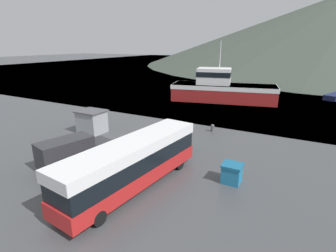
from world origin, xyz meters
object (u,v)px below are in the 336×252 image
Objects in this scene: delivery_van at (73,150)px; fishing_boat at (222,89)px; storage_bin at (232,173)px; dock_kiosk at (92,122)px; tour_bus at (133,162)px.

delivery_van is 30.32m from fishing_boat.
storage_bin is 0.49× the size of dock_kiosk.
dock_kiosk reaches higher than storage_bin.
tour_bus is 4.10× the size of dock_kiosk.
fishing_boat is 28.49m from storage_bin.
dock_kiosk is (-7.37, -23.38, -0.85)m from fishing_boat.
delivery_van is at bearing -56.57° from dock_kiosk.
dock_kiosk is at bearing 168.15° from storage_bin.
storage_bin is at bearing 28.94° from delivery_van.
dock_kiosk is at bearing 152.31° from tour_bus.
fishing_boat is (-3.57, 30.72, 0.24)m from tour_bus.
fishing_boat is at bearing 102.80° from tour_bus.
tour_bus is at bearing -6.32° from fishing_boat.
tour_bus is 1.90× the size of delivery_van.
fishing_boat is at bearing 98.42° from delivery_van.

